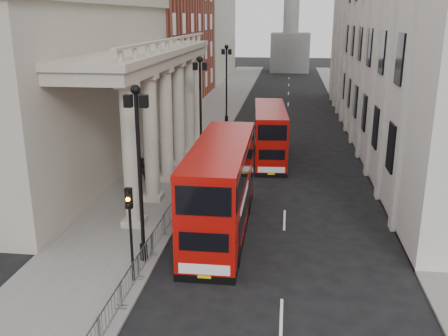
# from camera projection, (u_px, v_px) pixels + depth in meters

# --- Properties ---
(ground) EXTENTS (260.00, 260.00, 0.00)m
(ground) POSITION_uv_depth(u_px,v_px,m) (131.00, 309.00, 20.00)
(ground) COLOR black
(ground) RESTS_ON ground
(sidewalk_west) EXTENTS (6.00, 140.00, 0.12)m
(sidewalk_west) POSITION_uv_depth(u_px,v_px,m) (195.00, 136.00, 48.81)
(sidewalk_west) COLOR slate
(sidewalk_west) RESTS_ON ground
(sidewalk_east) EXTENTS (3.00, 140.00, 0.12)m
(sidewalk_east) POSITION_uv_depth(u_px,v_px,m) (367.00, 141.00, 46.80)
(sidewalk_east) COLOR slate
(sidewalk_east) RESTS_ON ground
(kerb) EXTENTS (0.20, 140.00, 0.14)m
(kerb) POSITION_uv_depth(u_px,v_px,m) (224.00, 136.00, 48.45)
(kerb) COLOR slate
(kerb) RESTS_ON ground
(portico_building) EXTENTS (9.00, 28.00, 12.00)m
(portico_building) POSITION_uv_depth(u_px,v_px,m) (63.00, 91.00, 36.62)
(portico_building) COLOR #9E9585
(portico_building) RESTS_ON ground
(brick_building) EXTENTS (9.00, 32.00, 22.00)m
(brick_building) POSITION_uv_depth(u_px,v_px,m) (161.00, 19.00, 63.63)
(brick_building) COLOR maroon
(brick_building) RESTS_ON ground
(west_building_far) EXTENTS (9.00, 30.00, 20.00)m
(west_building_far) POSITION_uv_depth(u_px,v_px,m) (203.00, 23.00, 94.28)
(west_building_far) COLOR #9E9585
(west_building_far) RESTS_ON ground
(east_building) EXTENTS (8.00, 55.00, 25.00)m
(east_building) POSITION_uv_depth(u_px,v_px,m) (404.00, 2.00, 44.77)
(east_building) COLOR beige
(east_building) RESTS_ON ground
(lamp_post_south) EXTENTS (1.05, 0.44, 8.32)m
(lamp_post_south) POSITION_uv_depth(u_px,v_px,m) (139.00, 163.00, 22.44)
(lamp_post_south) COLOR black
(lamp_post_south) RESTS_ON sidewalk_west
(lamp_post_mid) EXTENTS (1.05, 0.44, 8.32)m
(lamp_post_mid) POSITION_uv_depth(u_px,v_px,m) (200.00, 104.00, 37.62)
(lamp_post_mid) COLOR black
(lamp_post_mid) RESTS_ON sidewalk_west
(lamp_post_north) EXTENTS (1.05, 0.44, 8.32)m
(lamp_post_north) POSITION_uv_depth(u_px,v_px,m) (226.00, 79.00, 52.80)
(lamp_post_north) COLOR black
(lamp_post_north) RESTS_ON sidewalk_west
(traffic_light) EXTENTS (0.28, 0.33, 4.30)m
(traffic_light) POSITION_uv_depth(u_px,v_px,m) (130.00, 218.00, 21.04)
(traffic_light) COLOR black
(traffic_light) RESTS_ON sidewalk_west
(crowd_barriers) EXTENTS (0.50, 18.75, 1.10)m
(crowd_barriers) POSITION_uv_depth(u_px,v_px,m) (138.00, 267.00, 21.96)
(crowd_barriers) COLOR gray
(crowd_barriers) RESTS_ON sidewalk_west
(bus_near) EXTENTS (2.83, 11.42, 4.93)m
(bus_near) POSITION_uv_depth(u_px,v_px,m) (221.00, 187.00, 26.52)
(bus_near) COLOR #A10B07
(bus_near) RESTS_ON ground
(bus_far) EXTENTS (3.08, 10.03, 4.27)m
(bus_far) POSITION_uv_depth(u_px,v_px,m) (270.00, 133.00, 40.32)
(bus_far) COLOR #970A06
(bus_far) RESTS_ON ground
(pedestrian_a) EXTENTS (0.72, 0.55, 1.80)m
(pedestrian_a) POSITION_uv_depth(u_px,v_px,m) (155.00, 162.00, 36.55)
(pedestrian_a) COLOR black
(pedestrian_a) RESTS_ON sidewalk_west
(pedestrian_b) EXTENTS (0.79, 0.63, 1.58)m
(pedestrian_b) POSITION_uv_depth(u_px,v_px,m) (142.00, 168.00, 35.39)
(pedestrian_b) COLOR black
(pedestrian_b) RESTS_ON sidewalk_west
(pedestrian_c) EXTENTS (0.92, 0.68, 1.71)m
(pedestrian_c) POSITION_uv_depth(u_px,v_px,m) (172.00, 146.00, 41.29)
(pedestrian_c) COLOR black
(pedestrian_c) RESTS_ON sidewalk_west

